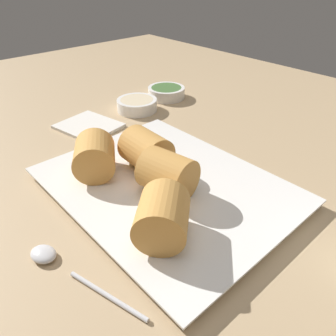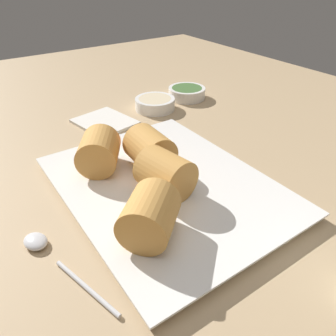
{
  "view_description": "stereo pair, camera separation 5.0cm",
  "coord_description": "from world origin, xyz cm",
  "px_view_note": "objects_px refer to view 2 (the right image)",
  "views": [
    {
      "loc": [
        27.18,
        -25.08,
        30.57
      ],
      "look_at": [
        -1.04,
        0.47,
        5.84
      ],
      "focal_mm": 35.0,
      "sensor_mm": 36.0,
      "label": 1
    },
    {
      "loc": [
        30.29,
        -21.16,
        30.57
      ],
      "look_at": [
        -1.04,
        0.47,
        5.84
      ],
      "focal_mm": 35.0,
      "sensor_mm": 36.0,
      "label": 2
    }
  ],
  "objects_px": {
    "spoon": "(46,250)",
    "dipping_bowl_far": "(187,92)",
    "dipping_bowl_near": "(155,103)",
    "napkin": "(105,122)",
    "serving_plate": "(168,186)"
  },
  "relations": [
    {
      "from": "spoon",
      "to": "serving_plate",
      "type": "bearing_deg",
      "value": 96.2
    },
    {
      "from": "serving_plate",
      "to": "napkin",
      "type": "height_order",
      "value": "serving_plate"
    },
    {
      "from": "serving_plate",
      "to": "dipping_bowl_near",
      "type": "height_order",
      "value": "dipping_bowl_near"
    },
    {
      "from": "dipping_bowl_near",
      "to": "spoon",
      "type": "bearing_deg",
      "value": -49.41
    },
    {
      "from": "serving_plate",
      "to": "dipping_bowl_near",
      "type": "xyz_separation_m",
      "value": [
        -0.26,
        0.15,
        0.01
      ]
    },
    {
      "from": "dipping_bowl_near",
      "to": "serving_plate",
      "type": "bearing_deg",
      "value": -29.16
    },
    {
      "from": "spoon",
      "to": "napkin",
      "type": "bearing_deg",
      "value": 143.57
    },
    {
      "from": "dipping_bowl_near",
      "to": "spoon",
      "type": "relative_size",
      "value": 0.55
    },
    {
      "from": "dipping_bowl_far",
      "to": "spoon",
      "type": "relative_size",
      "value": 0.55
    },
    {
      "from": "dipping_bowl_far",
      "to": "spoon",
      "type": "height_order",
      "value": "dipping_bowl_far"
    },
    {
      "from": "serving_plate",
      "to": "napkin",
      "type": "relative_size",
      "value": 2.67
    },
    {
      "from": "dipping_bowl_near",
      "to": "napkin",
      "type": "distance_m",
      "value": 0.12
    },
    {
      "from": "spoon",
      "to": "dipping_bowl_far",
      "type": "bearing_deg",
      "value": 124.7
    },
    {
      "from": "napkin",
      "to": "spoon",
      "type": "bearing_deg",
      "value": -36.43
    },
    {
      "from": "napkin",
      "to": "dipping_bowl_near",
      "type": "bearing_deg",
      "value": 91.57
    }
  ]
}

